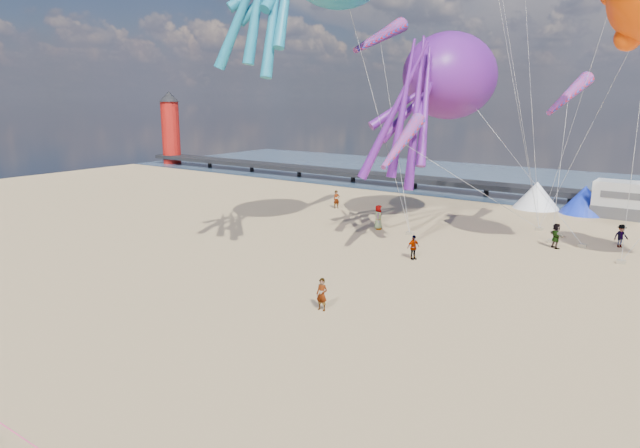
{
  "coord_description": "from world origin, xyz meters",
  "views": [
    {
      "loc": [
        11.7,
        -11.99,
        9.84
      ],
      "look_at": [
        -1.3,
        6.0,
        4.84
      ],
      "focal_mm": 32.0,
      "sensor_mm": 36.0,
      "label": 1
    }
  ],
  "objects_px": {
    "sandbag_e": "(539,229)",
    "windsock_right": "(402,142)",
    "beachgoer_0": "(378,217)",
    "beachgoer_3": "(413,247)",
    "motorhome_0": "(638,201)",
    "windsock_left": "(380,37)",
    "lighthouse": "(171,133)",
    "windsock_mid": "(569,95)",
    "standing_person": "(322,294)",
    "sandbag_b": "(582,246)",
    "tent_white": "(537,195)",
    "sandbag_d": "(552,241)",
    "sandbag_a": "(410,233)",
    "beachgoer_2": "(621,236)",
    "beachgoer_5": "(337,199)",
    "tent_blue": "(585,200)",
    "beachgoer_4": "(556,236)",
    "sandbag_c": "(621,262)",
    "kite_octopus_purple": "(451,76)"
  },
  "relations": [
    {
      "from": "beachgoer_3",
      "to": "sandbag_d",
      "type": "distance_m",
      "value": 10.99
    },
    {
      "from": "tent_blue",
      "to": "tent_white",
      "type": "bearing_deg",
      "value": 180.0
    },
    {
      "from": "tent_blue",
      "to": "beachgoer_2",
      "type": "xyz_separation_m",
      "value": [
        4.42,
        -10.61,
        -0.42
      ]
    },
    {
      "from": "beachgoer_3",
      "to": "sandbag_e",
      "type": "distance_m",
      "value": 13.18
    },
    {
      "from": "sandbag_a",
      "to": "windsock_mid",
      "type": "xyz_separation_m",
      "value": [
        8.91,
        4.73,
        9.78
      ]
    },
    {
      "from": "tent_white",
      "to": "kite_octopus_purple",
      "type": "height_order",
      "value": "kite_octopus_purple"
    },
    {
      "from": "beachgoer_2",
      "to": "beachgoer_5",
      "type": "bearing_deg",
      "value": 135.89
    },
    {
      "from": "beachgoer_0",
      "to": "beachgoer_3",
      "type": "relative_size",
      "value": 1.2
    },
    {
      "from": "standing_person",
      "to": "motorhome_0",
      "type": "bearing_deg",
      "value": 69.84
    },
    {
      "from": "beachgoer_0",
      "to": "beachgoer_5",
      "type": "xyz_separation_m",
      "value": [
        -7.18,
        4.95,
        -0.12
      ]
    },
    {
      "from": "beachgoer_0",
      "to": "sandbag_c",
      "type": "xyz_separation_m",
      "value": [
        16.41,
        0.67,
        -0.81
      ]
    },
    {
      "from": "beachgoer_5",
      "to": "windsock_mid",
      "type": "height_order",
      "value": "windsock_mid"
    },
    {
      "from": "lighthouse",
      "to": "standing_person",
      "type": "bearing_deg",
      "value": -33.81
    },
    {
      "from": "sandbag_d",
      "to": "lighthouse",
      "type": "bearing_deg",
      "value": 164.7
    },
    {
      "from": "tent_white",
      "to": "beachgoer_0",
      "type": "bearing_deg",
      "value": -115.28
    },
    {
      "from": "beachgoer_4",
      "to": "windsock_mid",
      "type": "height_order",
      "value": "windsock_mid"
    },
    {
      "from": "sandbag_c",
      "to": "sandbag_e",
      "type": "bearing_deg",
      "value": 136.96
    },
    {
      "from": "beachgoer_2",
      "to": "beachgoer_5",
      "type": "xyz_separation_m",
      "value": [
        -22.9,
        0.12,
        0.03
      ]
    },
    {
      "from": "lighthouse",
      "to": "windsock_right",
      "type": "xyz_separation_m",
      "value": [
        51.74,
        -25.65,
        2.66
      ]
    },
    {
      "from": "sandbag_b",
      "to": "sandbag_c",
      "type": "height_order",
      "value": "same"
    },
    {
      "from": "motorhome_0",
      "to": "windsock_left",
      "type": "xyz_separation_m",
      "value": [
        -15.45,
        -15.57,
        12.38
      ]
    },
    {
      "from": "lighthouse",
      "to": "sandbag_c",
      "type": "distance_m",
      "value": 66.0
    },
    {
      "from": "tent_blue",
      "to": "beachgoer_3",
      "type": "xyz_separation_m",
      "value": [
        -5.44,
        -21.26,
        -0.43
      ]
    },
    {
      "from": "lighthouse",
      "to": "windsock_mid",
      "type": "bearing_deg",
      "value": -14.32
    },
    {
      "from": "sandbag_d",
      "to": "sandbag_e",
      "type": "relative_size",
      "value": 1.0
    },
    {
      "from": "beachgoer_5",
      "to": "windsock_left",
      "type": "height_order",
      "value": "windsock_left"
    },
    {
      "from": "sandbag_e",
      "to": "windsock_right",
      "type": "relative_size",
      "value": 0.09
    },
    {
      "from": "tent_white",
      "to": "sandbag_d",
      "type": "relative_size",
      "value": 8.0
    },
    {
      "from": "tent_white",
      "to": "windsock_right",
      "type": "distance_m",
      "value": 22.56
    },
    {
      "from": "beachgoer_2",
      "to": "windsock_mid",
      "type": "height_order",
      "value": "windsock_mid"
    },
    {
      "from": "beachgoer_3",
      "to": "tent_white",
      "type": "bearing_deg",
      "value": 20.64
    },
    {
      "from": "beachgoer_4",
      "to": "sandbag_e",
      "type": "relative_size",
      "value": 3.35
    },
    {
      "from": "lighthouse",
      "to": "motorhome_0",
      "type": "distance_m",
      "value": 62.2
    },
    {
      "from": "lighthouse",
      "to": "sandbag_e",
      "type": "bearing_deg",
      "value": -12.68
    },
    {
      "from": "beachgoer_5",
      "to": "sandbag_a",
      "type": "height_order",
      "value": "beachgoer_5"
    },
    {
      "from": "lighthouse",
      "to": "beachgoer_5",
      "type": "height_order",
      "value": "lighthouse"
    },
    {
      "from": "tent_blue",
      "to": "beachgoer_5",
      "type": "height_order",
      "value": "tent_blue"
    },
    {
      "from": "beachgoer_3",
      "to": "standing_person",
      "type": "bearing_deg",
      "value": -153.11
    },
    {
      "from": "lighthouse",
      "to": "motorhome_0",
      "type": "bearing_deg",
      "value": -3.69
    },
    {
      "from": "motorhome_0",
      "to": "standing_person",
      "type": "distance_m",
      "value": 32.76
    },
    {
      "from": "sandbag_a",
      "to": "standing_person",
      "type": "bearing_deg",
      "value": -77.48
    },
    {
      "from": "beachgoer_2",
      "to": "sandbag_c",
      "type": "distance_m",
      "value": 4.26
    },
    {
      "from": "kite_octopus_purple",
      "to": "sandbag_b",
      "type": "bearing_deg",
      "value": 14.24
    },
    {
      "from": "sandbag_a",
      "to": "kite_octopus_purple",
      "type": "bearing_deg",
      "value": 76.06
    },
    {
      "from": "motorhome_0",
      "to": "sandbag_d",
      "type": "distance_m",
      "value": 12.58
    },
    {
      "from": "beachgoer_3",
      "to": "windsock_mid",
      "type": "relative_size",
      "value": 0.29
    },
    {
      "from": "tent_blue",
      "to": "sandbag_a",
      "type": "relative_size",
      "value": 8.0
    },
    {
      "from": "sandbag_d",
      "to": "windsock_left",
      "type": "distance_m",
      "value": 18.53
    },
    {
      "from": "standing_person",
      "to": "sandbag_b",
      "type": "xyz_separation_m",
      "value": [
        7.41,
        19.44,
        -0.67
      ]
    },
    {
      "from": "standing_person",
      "to": "windsock_mid",
      "type": "height_order",
      "value": "windsock_mid"
    }
  ]
}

